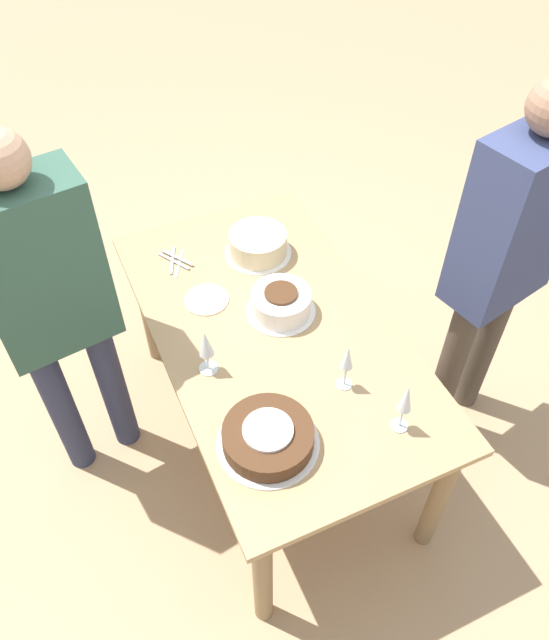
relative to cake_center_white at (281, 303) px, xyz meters
The scene contains 12 objects.
ground_plane 0.80m from the cake_center_white, 39.15° to the right, with size 12.00×12.00×0.00m, color tan.
dining_table 0.19m from the cake_center_white, 39.15° to the right, with size 1.55×0.87×0.74m.
cake_center_white is the anchor object (origin of this frame).
cake_front_chocolate 0.59m from the cake_center_white, 28.55° to the right, with size 0.34×0.34×0.09m.
cake_back_decorated 0.35m from the cake_center_white, behind, with size 0.28×0.28×0.10m.
wine_glass_near 0.66m from the cake_center_white, 12.44° to the left, with size 0.06×0.06×0.22m.
wine_glass_far 0.43m from the cake_center_white, ahead, with size 0.06×0.06×0.20m.
wine_glass_extra 0.39m from the cake_center_white, 66.66° to the right, with size 0.07×0.07×0.20m.
dessert_plate_left 0.30m from the cake_center_white, 125.92° to the right, with size 0.18×0.18×0.01m.
fork_pile 0.53m from the cake_center_white, 147.29° to the right, with size 0.19×0.12×0.01m.
person_cutting 0.84m from the cake_center_white, 103.42° to the right, with size 0.28×0.43×1.62m.
person_watching 0.85m from the cake_center_white, 69.77° to the left, with size 0.30×0.44×1.67m.
Camera 1 is at (1.44, -0.65, 2.51)m, focal length 35.00 mm.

